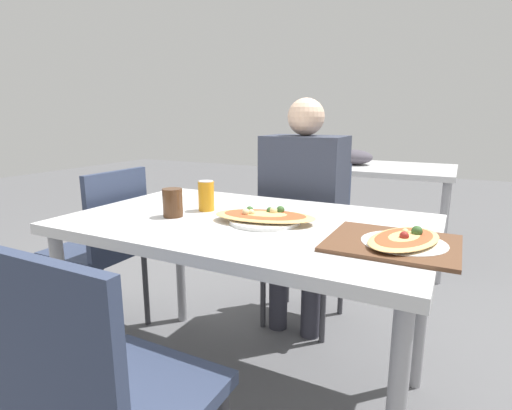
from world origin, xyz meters
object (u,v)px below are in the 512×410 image
(pizza_main, at_px, (265,217))
(chair_near_camera, at_px, (105,398))
(chair_far_seated, at_px, (309,231))
(drink_glass, at_px, (173,203))
(chair_side_left, at_px, (104,243))
(soda_can, at_px, (206,196))
(dining_table, at_px, (247,237))
(pizza_second, at_px, (404,241))
(person_seated, at_px, (303,196))

(pizza_main, bearing_deg, chair_near_camera, -93.54)
(chair_far_seated, bearing_deg, drink_glass, 72.69)
(chair_far_seated, distance_m, chair_side_left, 1.10)
(chair_far_seated, xyz_separation_m, chair_near_camera, (0.05, -1.50, 0.00))
(drink_glass, bearing_deg, soda_can, 68.68)
(dining_table, height_order, chair_side_left, chair_side_left)
(chair_near_camera, bearing_deg, pizza_second, 51.26)
(person_seated, bearing_deg, dining_table, 91.09)
(chair_side_left, height_order, person_seated, person_seated)
(chair_far_seated, height_order, pizza_main, chair_far_seated)
(dining_table, bearing_deg, pizza_main, -8.51)
(chair_side_left, xyz_separation_m, soda_can, (0.65, -0.02, 0.31))
(soda_can, distance_m, drink_glass, 0.16)
(dining_table, bearing_deg, drink_glass, -160.51)
(drink_glass, bearing_deg, pizza_main, 13.52)
(pizza_main, xyz_separation_m, drink_glass, (-0.36, -0.09, 0.04))
(dining_table, xyz_separation_m, drink_glass, (-0.28, -0.10, 0.13))
(chair_far_seated, distance_m, person_seated, 0.25)
(chair_far_seated, height_order, chair_near_camera, same)
(chair_far_seated, distance_m, pizza_main, 0.81)
(chair_near_camera, distance_m, drink_glass, 0.78)
(chair_far_seated, distance_m, chair_near_camera, 1.50)
(dining_table, distance_m, soda_can, 0.26)
(pizza_second, bearing_deg, chair_far_seated, 125.64)
(chair_side_left, bearing_deg, chair_near_camera, -132.24)
(dining_table, height_order, pizza_second, pizza_second)
(soda_can, bearing_deg, chair_near_camera, -72.38)
(pizza_main, xyz_separation_m, pizza_second, (0.50, -0.06, -0.00))
(dining_table, height_order, pizza_main, pizza_main)
(person_seated, bearing_deg, drink_glass, 70.28)
(soda_can, height_order, pizza_second, soda_can)
(chair_far_seated, bearing_deg, soda_can, 73.56)
(chair_near_camera, bearing_deg, drink_glass, 115.49)
(chair_side_left, relative_size, person_seated, 0.72)
(chair_side_left, bearing_deg, drink_glass, -105.87)
(chair_near_camera, xyz_separation_m, drink_glass, (-0.31, 0.65, 0.30))
(pizza_main, relative_size, drink_glass, 3.70)
(dining_table, xyz_separation_m, pizza_main, (0.08, -0.01, 0.09))
(chair_near_camera, relative_size, drink_glass, 7.99)
(dining_table, xyz_separation_m, chair_near_camera, (0.03, -0.75, -0.17))
(chair_side_left, relative_size, soda_can, 7.10)
(soda_can, bearing_deg, pizza_second, -8.70)
(chair_side_left, xyz_separation_m, pizza_second, (1.45, -0.14, 0.26))
(pizza_main, distance_m, drink_glass, 0.37)
(person_seated, xyz_separation_m, pizza_second, (0.59, -0.71, 0.04))
(dining_table, height_order, soda_can, soda_can)
(person_seated, bearing_deg, chair_side_left, 33.54)
(pizza_second, bearing_deg, pizza_main, 173.02)
(chair_side_left, distance_m, soda_can, 0.72)
(pizza_main, bearing_deg, drink_glass, -166.48)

